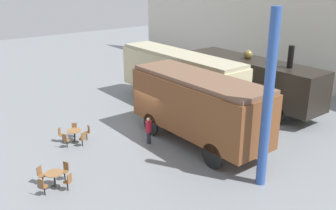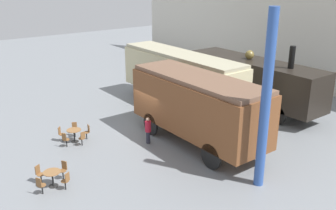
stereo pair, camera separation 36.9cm
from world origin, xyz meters
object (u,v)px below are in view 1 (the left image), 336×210
Objects in this scene: cafe_table_near at (54,176)px; cafe_chair_0 at (65,170)px; steam_locomotive at (252,78)px; passenger_coach_wooden at (198,104)px; passenger_coach_vintage at (179,75)px; visitor_person at (149,130)px; cafe_table_mid at (74,133)px.

cafe_chair_0 is (-0.37, 0.68, -0.06)m from cafe_table_near.
steam_locomotive is 7.65m from passenger_coach_wooden.
passenger_coach_wooden is at bearing -72.78° from steam_locomotive.
passenger_coach_wooden reaches higher than cafe_chair_0.
passenger_coach_vintage is 12.55× the size of cafe_chair_0.
visitor_person is at bearing 159.97° from cafe_chair_0.
cafe_table_near is 0.77m from cafe_chair_0.
passenger_coach_wooden is 5.58× the size of visitor_person.
passenger_coach_wooden is at bearing 51.72° from visitor_person.
visitor_person is at bearing 50.74° from cafe_table_mid.
cafe_table_near is (4.78, -11.29, -1.85)m from passenger_coach_vintage.
visitor_person reaches higher than cafe_table_mid.
passenger_coach_vintage is at bearing 150.04° from passenger_coach_wooden.
cafe_table_near is at bearing -93.69° from passenger_coach_wooden.
passenger_coach_wooden is (2.26, -7.30, 0.28)m from steam_locomotive.
steam_locomotive is at bearing 156.61° from cafe_chair_0.
passenger_coach_vintage is (-3.04, -4.24, 0.30)m from steam_locomotive.
steam_locomotive reaches higher than passenger_coach_vintage.
steam_locomotive is 5.23m from passenger_coach_vintage.
passenger_coach_wooden is at bearing 144.57° from cafe_chair_0.
cafe_table_mid is at bearing -129.26° from visitor_person.
visitor_person is (2.70, 3.30, 0.26)m from cafe_table_mid.
passenger_coach_wooden is 10.93× the size of cafe_table_near.
passenger_coach_vintage is at bearing 95.99° from cafe_table_mid.
cafe_table_mid is (0.90, -8.53, -1.83)m from passenger_coach_vintage.
cafe_chair_0 is at bearing -84.76° from steam_locomotive.
passenger_coach_vintage is 6.13m from passenger_coach_wooden.
steam_locomotive is 12.80× the size of cafe_table_mid.
passenger_coach_wooden reaches higher than cafe_table_mid.
passenger_coach_vintage is 12.40m from cafe_table_near.
visitor_person is at bearing 101.05° from cafe_table_near.
cafe_table_near is (-0.53, -8.23, -1.83)m from passenger_coach_wooden.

